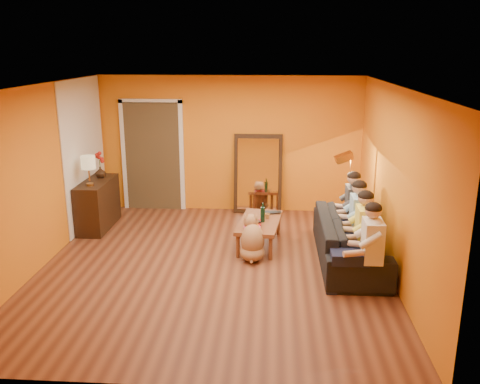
# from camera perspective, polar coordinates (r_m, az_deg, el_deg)

# --- Properties ---
(room_shell) EXTENTS (5.00, 5.50, 2.60)m
(room_shell) POSITION_cam_1_polar(r_m,az_deg,el_deg) (7.46, -2.75, 1.99)
(room_shell) COLOR brown
(room_shell) RESTS_ON ground
(white_accent) EXTENTS (0.02, 1.90, 2.58)m
(white_accent) POSITION_cam_1_polar(r_m,az_deg,el_deg) (9.37, -17.08, 4.19)
(white_accent) COLOR white
(white_accent) RESTS_ON wall_left
(doorway_recess) EXTENTS (1.06, 0.30, 2.10)m
(doorway_recess) POSITION_cam_1_polar(r_m,az_deg,el_deg) (10.14, -9.60, 4.08)
(doorway_recess) COLOR #3F2D19
(doorway_recess) RESTS_ON floor
(door_jamb_left) EXTENTS (0.08, 0.06, 2.20)m
(door_jamb_left) POSITION_cam_1_polar(r_m,az_deg,el_deg) (10.17, -12.89, 3.94)
(door_jamb_left) COLOR white
(door_jamb_left) RESTS_ON wall_back
(door_jamb_right) EXTENTS (0.08, 0.06, 2.20)m
(door_jamb_right) POSITION_cam_1_polar(r_m,az_deg,el_deg) (9.91, -6.55, 3.92)
(door_jamb_right) COLOR white
(door_jamb_right) RESTS_ON wall_back
(door_header) EXTENTS (1.22, 0.06, 0.08)m
(door_header) POSITION_cam_1_polar(r_m,az_deg,el_deg) (9.86, -10.05, 10.03)
(door_header) COLOR white
(door_header) RESTS_ON wall_back
(mirror_frame) EXTENTS (0.92, 0.27, 1.51)m
(mirror_frame) POSITION_cam_1_polar(r_m,az_deg,el_deg) (9.74, 2.03, 2.06)
(mirror_frame) COLOR #312010
(mirror_frame) RESTS_ON floor
(mirror_glass) EXTENTS (0.78, 0.21, 1.35)m
(mirror_glass) POSITION_cam_1_polar(r_m,az_deg,el_deg) (9.70, 2.02, 2.00)
(mirror_glass) COLOR white
(mirror_glass) RESTS_ON mirror_frame
(sideboard) EXTENTS (0.44, 1.18, 0.85)m
(sideboard) POSITION_cam_1_polar(r_m,az_deg,el_deg) (9.31, -15.66, -1.33)
(sideboard) COLOR #312010
(sideboard) RESTS_ON floor
(table_lamp) EXTENTS (0.24, 0.24, 0.51)m
(table_lamp) POSITION_cam_1_polar(r_m,az_deg,el_deg) (8.87, -16.61, 2.29)
(table_lamp) COLOR beige
(table_lamp) RESTS_ON sideboard
(sofa) EXTENTS (2.31, 0.90, 0.68)m
(sofa) POSITION_cam_1_polar(r_m,az_deg,el_deg) (7.77, 12.21, -5.22)
(sofa) COLOR black
(sofa) RESTS_ON floor
(coffee_table) EXTENTS (0.76, 1.28, 0.42)m
(coffee_table) POSITION_cam_1_polar(r_m,az_deg,el_deg) (8.22, 2.19, -4.62)
(coffee_table) COLOR brown
(coffee_table) RESTS_ON floor
(floor_lamp) EXTENTS (0.32, 0.27, 1.44)m
(floor_lamp) POSITION_cam_1_polar(r_m,az_deg,el_deg) (8.56, 12.15, -0.54)
(floor_lamp) COLOR #B17634
(floor_lamp) RESTS_ON floor
(dog) EXTENTS (0.57, 0.69, 0.69)m
(dog) POSITION_cam_1_polar(r_m,az_deg,el_deg) (7.66, 1.41, -5.08)
(dog) COLOR #A66E4B
(dog) RESTS_ON floor
(person_far_left) EXTENTS (0.70, 0.44, 1.22)m
(person_far_left) POSITION_cam_1_polar(r_m,az_deg,el_deg) (6.78, 14.59, -6.11)
(person_far_left) COLOR beige
(person_far_left) RESTS_ON sofa
(person_mid_left) EXTENTS (0.70, 0.44, 1.22)m
(person_mid_left) POSITION_cam_1_polar(r_m,az_deg,el_deg) (7.28, 13.83, -4.50)
(person_mid_left) COLOR #EBE14E
(person_mid_left) RESTS_ON sofa
(person_mid_right) EXTENTS (0.70, 0.44, 1.22)m
(person_mid_right) POSITION_cam_1_polar(r_m,az_deg,el_deg) (7.79, 13.17, -3.09)
(person_mid_right) COLOR #8FBDDD
(person_mid_right) RESTS_ON sofa
(person_far_right) EXTENTS (0.70, 0.44, 1.22)m
(person_far_right) POSITION_cam_1_polar(r_m,az_deg,el_deg) (8.31, 12.59, -1.86)
(person_far_right) COLOR #333338
(person_far_right) RESTS_ON sofa
(fruit_bowl) EXTENTS (0.26, 0.26, 0.16)m
(fruit_bowl) POSITION_cam_1_polar(r_m,az_deg,el_deg) (7.70, 1.37, -3.76)
(fruit_bowl) COLOR #E14F7B
(fruit_bowl) RESTS_ON coffee_table
(wine_bottle) EXTENTS (0.07, 0.07, 0.31)m
(wine_bottle) POSITION_cam_1_polar(r_m,az_deg,el_deg) (8.05, 2.57, -2.32)
(wine_bottle) COLOR black
(wine_bottle) RESTS_ON coffee_table
(tumbler) EXTENTS (0.11, 0.11, 0.08)m
(tumbler) POSITION_cam_1_polar(r_m,az_deg,el_deg) (8.25, 3.07, -2.71)
(tumbler) COLOR #B27F3F
(tumbler) RESTS_ON coffee_table
(laptop) EXTENTS (0.35, 0.24, 0.03)m
(laptop) POSITION_cam_1_polar(r_m,az_deg,el_deg) (8.47, 3.50, -2.40)
(laptop) COLOR black
(laptop) RESTS_ON coffee_table
(book_lower) EXTENTS (0.19, 0.24, 0.02)m
(book_lower) POSITION_cam_1_polar(r_m,az_deg,el_deg) (7.96, 0.87, -3.61)
(book_lower) COLOR #312010
(book_lower) RESTS_ON coffee_table
(book_mid) EXTENTS (0.22, 0.28, 0.02)m
(book_mid) POSITION_cam_1_polar(r_m,az_deg,el_deg) (7.97, 0.94, -3.45)
(book_mid) COLOR #AF1C14
(book_mid) RESTS_ON book_lower
(book_upper) EXTENTS (0.27, 0.30, 0.02)m
(book_upper) POSITION_cam_1_polar(r_m,az_deg,el_deg) (7.94, 0.87, -3.35)
(book_upper) COLOR black
(book_upper) RESTS_ON book_mid
(vase) EXTENTS (0.19, 0.19, 0.19)m
(vase) POSITION_cam_1_polar(r_m,az_deg,el_deg) (9.40, -15.40, 2.16)
(vase) COLOR #312010
(vase) RESTS_ON sideboard
(flowers) EXTENTS (0.17, 0.17, 0.48)m
(flowers) POSITION_cam_1_polar(r_m,az_deg,el_deg) (9.35, -15.52, 3.72)
(flowers) COLOR #AF1C14
(flowers) RESTS_ON vase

